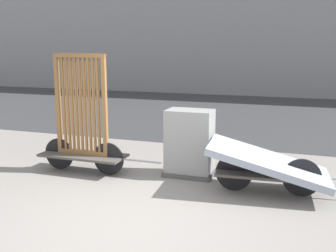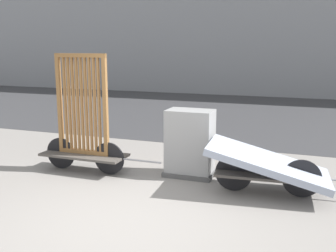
% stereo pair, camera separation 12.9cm
% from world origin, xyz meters
% --- Properties ---
extents(ground_plane, '(60.00, 60.00, 0.00)m').
position_xyz_m(ground_plane, '(0.00, 0.00, 0.00)').
color(ground_plane, gray).
extents(road_strip, '(56.00, 9.67, 0.01)m').
position_xyz_m(road_strip, '(0.00, 8.93, 0.00)').
color(road_strip, '#38383A').
rests_on(road_strip, ground_plane).
extents(bike_cart_with_bedframe, '(2.25, 0.59, 2.08)m').
position_xyz_m(bike_cart_with_bedframe, '(-1.59, 1.60, 0.73)').
color(bike_cart_with_bedframe, '#4C4742').
rests_on(bike_cart_with_bedframe, ground_plane).
extents(bike_cart_with_mattress, '(2.40, 1.15, 0.77)m').
position_xyz_m(bike_cart_with_mattress, '(1.59, 1.60, 0.45)').
color(bike_cart_with_mattress, '#4C4742').
rests_on(bike_cart_with_mattress, ground_plane).
extents(utility_cabinet, '(0.84, 0.55, 1.15)m').
position_xyz_m(utility_cabinet, '(0.24, 2.03, 0.53)').
color(utility_cabinet, '#4C4C4C').
rests_on(utility_cabinet, ground_plane).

